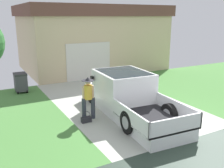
% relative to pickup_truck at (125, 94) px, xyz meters
% --- Properties ---
extents(pickup_truck, '(2.31, 5.67, 1.65)m').
position_rel_pickup_truck_xyz_m(pickup_truck, '(0.00, 0.00, 0.00)').
color(pickup_truck, white).
rests_on(pickup_truck, ground).
extents(person_with_hat, '(0.50, 0.48, 1.64)m').
position_rel_pickup_truck_xyz_m(person_with_hat, '(-1.63, 0.03, 0.16)').
color(person_with_hat, '#333842').
rests_on(person_with_hat, ground).
extents(handbag, '(0.38, 0.18, 0.43)m').
position_rel_pickup_truck_xyz_m(handbag, '(-1.85, -0.25, -0.62)').
color(handbag, '#232328').
rests_on(handbag, ground).
extents(house_with_garage, '(9.93, 6.85, 4.54)m').
position_rel_pickup_truck_xyz_m(house_with_garage, '(2.61, 9.15, 1.55)').
color(house_with_garage, '#CFB991').
rests_on(house_with_garage, ground).
extents(wheeled_trash_bin, '(0.60, 0.72, 1.01)m').
position_rel_pickup_truck_xyz_m(wheeled_trash_bin, '(-3.28, 4.94, -0.19)').
color(wheeled_trash_bin, '#424247').
rests_on(wheeled_trash_bin, ground).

